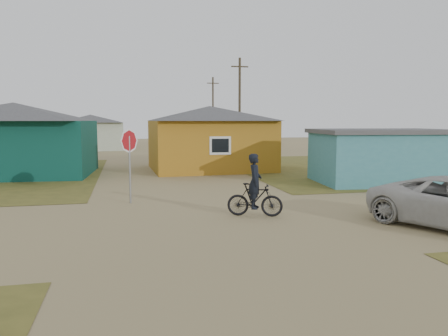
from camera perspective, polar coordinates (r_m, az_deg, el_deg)
The scene contains 12 objects.
ground at distance 13.05m, azimuth -1.01°, elevation -7.19°, with size 120.00×120.00×0.00m, color #978357.
grass_ne at distance 30.51m, azimuth 20.26°, elevation 0.18°, with size 20.00×18.00×0.00m, color brown.
house_teal at distance 26.62m, azimuth -25.64°, elevation 3.54°, with size 8.93×7.08×4.00m.
house_yellow at distance 26.93m, azimuth -1.87°, elevation 4.07°, with size 7.72×6.76×3.90m.
shed_turquoise at distance 22.52m, azimuth 19.75°, elevation 1.51°, with size 6.71×4.93×2.60m.
house_pale_west at distance 46.57m, azimuth -17.00°, elevation 4.55°, with size 7.04×6.15×3.60m.
house_beige_east at distance 53.93m, azimuth 0.75°, elevation 5.02°, with size 6.95×6.05×3.60m.
house_pale_north at distance 59.55m, azimuth -23.87°, elevation 4.51°, with size 6.28×5.81×3.40m.
utility_pole_near at distance 35.62m, azimuth 2.05°, elevation 8.04°, with size 1.40×0.20×8.00m.
utility_pole_far at distance 51.44m, azimuth -1.45°, elevation 7.50°, with size 1.40×0.20×8.00m.
stop_sign at distance 16.21m, azimuth -12.26°, elevation 2.44°, with size 0.83×0.41×2.74m.
cyclist at distance 13.85m, azimuth 4.06°, elevation -3.35°, with size 1.82×1.12×2.00m.
Camera 1 is at (-2.58, -12.43, 3.04)m, focal length 35.00 mm.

